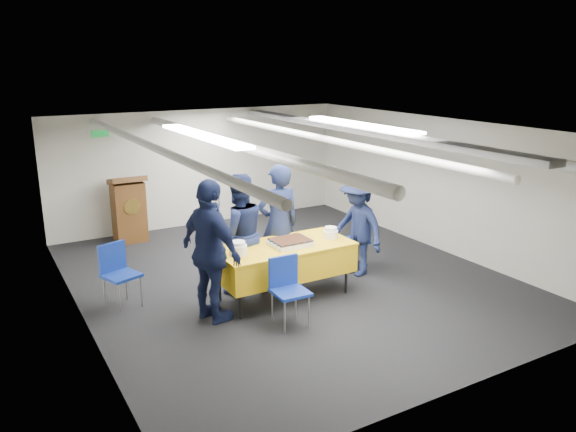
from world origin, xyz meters
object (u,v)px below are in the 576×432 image
Objects in this scene: chair_near at (287,284)px; chair_left at (117,268)px; sailor_a at (278,224)px; sailor_b at (238,234)px; serving_table at (284,259)px; sheet_cake at (290,242)px; chair_right at (357,235)px; sailor_c at (211,252)px; sailor_d at (358,226)px; podium at (129,209)px.

chair_near is 2.35m from chair_left.
sailor_a is at bearing 65.47° from chair_near.
sailor_b is (-0.67, -0.04, -0.04)m from sailor_a.
sheet_cake is at bearing -38.19° from serving_table.
chair_right is 0.47× the size of sailor_c.
chair_right is at bearing 31.05° from chair_near.
sailor_d is at bearing 168.57° from sailor_a.
sailor_d is at bearing -126.60° from chair_right.
chair_right is at bearing -175.44° from sailor_b.
chair_left is (-0.88, -2.76, -0.08)m from podium.
sailor_c is at bearing -171.41° from serving_table.
podium is at bearing 108.14° from serving_table.
chair_near is 2.30m from chair_right.
chair_left is 3.56m from sailor_d.
serving_table is 2.19× the size of chair_near.
sailor_c reaches higher than chair_near.
sailor_b reaches higher than sailor_d.
sailor_b is (-0.53, 0.55, 0.05)m from sheet_cake.
podium is at bearing 131.26° from chair_right.
serving_table is 1.06× the size of sailor_a.
sailor_d is (2.61, -3.43, 0.16)m from podium.
sailor_c is at bearing -167.10° from chair_right.
chair_near is 1.03m from sailor_c.
serving_table is at bearing -96.22° from sailor_c.
sailor_d is (1.42, 0.21, 0.22)m from serving_table.
sailor_a is at bearing -8.58° from chair_left.
serving_table is at bearing -164.12° from chair_right.
podium is at bearing -149.61° from sailor_d.
sailor_c reaches higher than chair_right.
podium is 3.82m from sailor_c.
sailor_a is at bearing 68.53° from serving_table.
sailor_a reaches higher than podium.
chair_left reaches higher than sheet_cake.
sailor_c is at bearing -88.40° from sailor_d.
sheet_cake reaches higher than serving_table.
chair_near reaches higher than serving_table.
sailor_b is at bearing 132.83° from serving_table.
chair_near is 2.03m from sailor_d.
sailor_a is 0.98× the size of sailor_c.
sheet_cake is at bearing -99.28° from sailor_c.
sailor_d reaches higher than chair_near.
chair_near is (-0.37, -0.73, -0.03)m from serving_table.
sheet_cake is at bearing -23.55° from chair_left.
chair_right is at bearing -179.61° from sailor_a.
podium reaches higher than chair_left.
sailor_c reaches higher than sheet_cake.
podium is 1.44× the size of chair_right.
sailor_a is at bearing -170.78° from sailor_b.
chair_near is 1.00× the size of chair_right.
chair_near reaches higher than sheet_cake.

